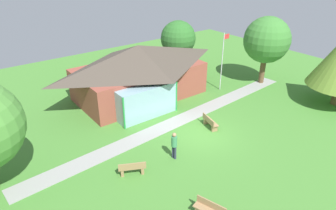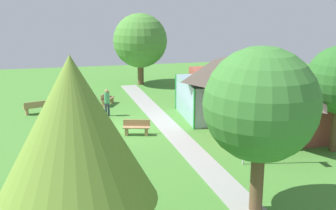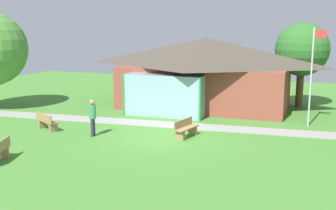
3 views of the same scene
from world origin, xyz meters
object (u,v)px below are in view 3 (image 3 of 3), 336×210
Objects in this scene: bench_rear_near_path at (186,129)px; pavilion at (204,71)px; visitor_strolling_lawn at (92,115)px; bench_mid_left at (47,122)px; tree_behind_pavilion_right at (302,50)px; flagpole at (312,72)px.

pavilion is at bearing -157.10° from bench_rear_near_path.
visitor_strolling_lawn is at bearing -58.74° from bench_rear_near_path.
bench_mid_left is 15.79m from tree_behind_pavilion_right.
flagpole is at bearing 49.70° from bench_mid_left.
bench_rear_near_path is 10.87m from tree_behind_pavilion_right.
flagpole is 0.95× the size of tree_behind_pavilion_right.
pavilion is at bearing 81.56° from bench_mid_left.
tree_behind_pavilion_right is at bearing 68.54° from bench_mid_left.
pavilion is 6.22m from tree_behind_pavilion_right.
bench_rear_near_path is at bearing -141.88° from flagpole.
tree_behind_pavilion_right reaches higher than bench_rear_near_path.
visitor_strolling_lawn is at bearing 21.90° from bench_mid_left.
pavilion is 2.09× the size of tree_behind_pavilion_right.
bench_mid_left is at bearing -101.13° from visitor_strolling_lawn.
tree_behind_pavilion_right is at bearing 133.84° from visitor_strolling_lawn.
bench_rear_near_path is at bearing -116.35° from tree_behind_pavilion_right.
bench_mid_left is 2.81m from visitor_strolling_lawn.
bench_mid_left is (-12.21, -5.23, -2.40)m from flagpole.
flagpole is 5.24m from tree_behind_pavilion_right.
bench_mid_left is (-5.78, -8.27, -1.86)m from pavilion.
pavilion reaches higher than bench_rear_near_path.
pavilion is 6.35× the size of visitor_strolling_lawn.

